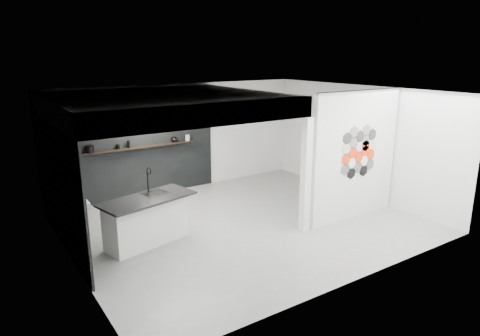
% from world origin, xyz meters
% --- Properties ---
extents(floor, '(7.00, 6.00, 0.01)m').
position_xyz_m(floor, '(0.00, 0.00, -0.01)').
color(floor, slate).
extents(partition_panel, '(2.45, 0.15, 2.80)m').
position_xyz_m(partition_panel, '(2.23, -1.00, 1.40)').
color(partition_panel, silver).
rests_on(partition_panel, floor).
extents(bay_clad_back, '(4.40, 0.04, 2.35)m').
position_xyz_m(bay_clad_back, '(-1.30, 2.97, 1.18)').
color(bay_clad_back, black).
rests_on(bay_clad_back, floor).
extents(bay_clad_left, '(0.04, 4.00, 2.35)m').
position_xyz_m(bay_clad_left, '(-3.47, 1.00, 1.18)').
color(bay_clad_left, black).
rests_on(bay_clad_left, floor).
extents(bulkhead, '(4.40, 4.00, 0.40)m').
position_xyz_m(bulkhead, '(-1.30, 1.00, 2.55)').
color(bulkhead, silver).
rests_on(bulkhead, corner_column).
extents(corner_column, '(0.16, 0.16, 2.35)m').
position_xyz_m(corner_column, '(0.82, -1.00, 1.18)').
color(corner_column, silver).
rests_on(corner_column, floor).
extents(fascia_beam, '(4.40, 0.16, 0.40)m').
position_xyz_m(fascia_beam, '(-1.30, -0.92, 2.55)').
color(fascia_beam, silver).
rests_on(fascia_beam, corner_column).
extents(wall_basin, '(0.40, 0.60, 0.12)m').
position_xyz_m(wall_basin, '(-3.24, 0.80, 0.85)').
color(wall_basin, silver).
rests_on(wall_basin, bay_clad_left).
extents(display_shelf, '(3.00, 0.15, 0.04)m').
position_xyz_m(display_shelf, '(-1.20, 2.87, 1.30)').
color(display_shelf, black).
rests_on(display_shelf, bay_clad_back).
extents(kitchen_island, '(1.91, 1.16, 1.43)m').
position_xyz_m(kitchen_island, '(-2.11, 0.20, 0.48)').
color(kitchen_island, silver).
rests_on(kitchen_island, floor).
extents(stockpot, '(0.26, 0.26, 0.16)m').
position_xyz_m(stockpot, '(-2.38, 2.87, 1.40)').
color(stockpot, black).
rests_on(stockpot, display_shelf).
extents(kettle, '(0.21, 0.21, 0.15)m').
position_xyz_m(kettle, '(-0.23, 2.87, 1.39)').
color(kettle, black).
rests_on(kettle, display_shelf).
extents(glass_bowl, '(0.13, 0.13, 0.09)m').
position_xyz_m(glass_bowl, '(0.15, 2.87, 1.36)').
color(glass_bowl, gray).
rests_on(glass_bowl, display_shelf).
extents(glass_vase, '(0.12, 0.12, 0.16)m').
position_xyz_m(glass_vase, '(0.15, 2.87, 1.40)').
color(glass_vase, gray).
rests_on(glass_vase, display_shelf).
extents(bottle_dark, '(0.08, 0.08, 0.18)m').
position_xyz_m(bottle_dark, '(-1.45, 2.87, 1.41)').
color(bottle_dark, black).
rests_on(bottle_dark, display_shelf).
extents(utensil_cup, '(0.11, 0.11, 0.11)m').
position_xyz_m(utensil_cup, '(-1.72, 2.87, 1.38)').
color(utensil_cup, black).
rests_on(utensil_cup, display_shelf).
extents(hex_tile_cluster, '(1.04, 0.02, 1.16)m').
position_xyz_m(hex_tile_cluster, '(2.26, -1.09, 1.50)').
color(hex_tile_cluster, black).
rests_on(hex_tile_cluster, partition_panel).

